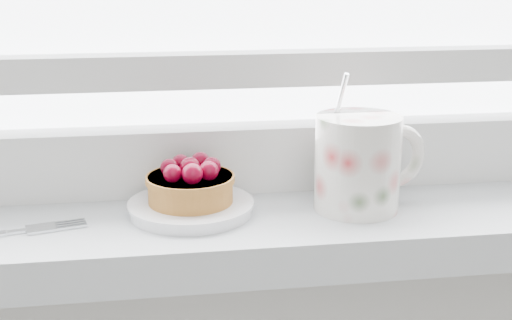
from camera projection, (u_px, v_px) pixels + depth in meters
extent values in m
cube|color=silver|center=(233.00, 228.00, 0.72)|extent=(1.60, 0.20, 0.04)
cube|color=silver|center=(225.00, 157.00, 0.77)|extent=(1.30, 0.05, 0.07)
cube|color=silver|center=(224.00, 69.00, 0.74)|extent=(1.30, 0.04, 0.04)
cylinder|color=white|center=(191.00, 207.00, 0.70)|extent=(0.12, 0.12, 0.01)
cylinder|color=#985C21|center=(190.00, 189.00, 0.69)|extent=(0.08, 0.08, 0.03)
cylinder|color=#985C21|center=(190.00, 179.00, 0.69)|extent=(0.09, 0.09, 0.01)
sphere|color=#4F0314|center=(190.00, 167.00, 0.69)|extent=(0.02, 0.02, 0.02)
sphere|color=#4F0314|center=(212.00, 166.00, 0.69)|extent=(0.02, 0.02, 0.02)
sphere|color=#4F0314|center=(200.00, 161.00, 0.71)|extent=(0.02, 0.02, 0.02)
sphere|color=#4F0314|center=(181.00, 163.00, 0.70)|extent=(0.02, 0.02, 0.02)
sphere|color=#4F0314|center=(169.00, 167.00, 0.69)|extent=(0.02, 0.02, 0.02)
sphere|color=#4F0314|center=(173.00, 174.00, 0.67)|extent=(0.02, 0.02, 0.02)
sphere|color=#4F0314|center=(192.00, 174.00, 0.67)|extent=(0.02, 0.02, 0.02)
sphere|color=#4F0314|center=(209.00, 171.00, 0.68)|extent=(0.02, 0.02, 0.02)
cylinder|color=silver|center=(357.00, 163.00, 0.70)|extent=(0.10, 0.10, 0.10)
cylinder|color=black|center=(359.00, 120.00, 0.69)|extent=(0.07, 0.07, 0.01)
torus|color=silver|center=(397.00, 156.00, 0.72)|extent=(0.07, 0.03, 0.07)
cylinder|color=silver|center=(340.00, 101.00, 0.70)|extent=(0.01, 0.02, 0.06)
cube|color=silver|center=(17.00, 232.00, 0.65)|extent=(0.02, 0.01, 0.00)
cube|color=silver|center=(41.00, 228.00, 0.66)|extent=(0.03, 0.03, 0.00)
cube|color=silver|center=(71.00, 227.00, 0.66)|extent=(0.03, 0.01, 0.00)
cube|color=silver|center=(70.00, 225.00, 0.67)|extent=(0.03, 0.01, 0.00)
cube|color=silver|center=(70.00, 223.00, 0.67)|extent=(0.03, 0.01, 0.00)
cube|color=silver|center=(69.00, 221.00, 0.68)|extent=(0.03, 0.01, 0.00)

